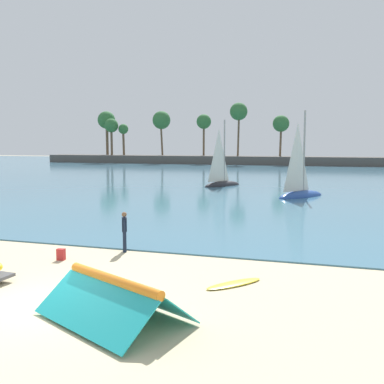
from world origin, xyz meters
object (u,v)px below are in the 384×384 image
at_px(surfboard, 234,284).
at_px(sailboat_mid_bay, 300,189).
at_px(folded_kite, 114,292).
at_px(backpack_near_kite, 61,255).
at_px(sailboat_near_shore, 222,180).
at_px(person_at_waterline, 124,230).

relative_size(surfboard, sailboat_mid_bay, 0.28).
height_order(folded_kite, backpack_near_kite, folded_kite).
distance_m(folded_kite, backpack_near_kite, 6.68).
distance_m(folded_kite, sailboat_near_shore, 35.98).
xyz_separation_m(folded_kite, backpack_near_kite, (-4.70, 4.72, -0.53)).
height_order(folded_kite, sailboat_mid_bay, sailboat_mid_bay).
height_order(person_at_waterline, surfboard, person_at_waterline).
bearing_deg(backpack_near_kite, sailboat_mid_bay, 72.47).
bearing_deg(sailboat_mid_bay, person_at_waterline, -104.74).
bearing_deg(sailboat_mid_bay, sailboat_near_shore, 138.63).
bearing_deg(folded_kite, surfboard, 58.05).
relative_size(backpack_near_kite, sailboat_near_shore, 0.06).
relative_size(folded_kite, surfboard, 2.09).
height_order(folded_kite, person_at_waterline, person_at_waterline).
xyz_separation_m(surfboard, sailboat_near_shore, (-8.14, 31.81, 0.68)).
xyz_separation_m(folded_kite, sailboat_mid_bay, (2.66, 28.02, 0.01)).
distance_m(backpack_near_kite, sailboat_mid_bay, 24.45).
bearing_deg(person_at_waterline, folded_kite, -66.09).
relative_size(folded_kite, backpack_near_kite, 9.98).
distance_m(sailboat_near_shore, sailboat_mid_bay, 11.32).
xyz_separation_m(sailboat_near_shore, sailboat_mid_bay, (8.49, -7.48, 0.02)).
xyz_separation_m(person_at_waterline, sailboat_mid_bay, (5.62, 21.36, -0.15)).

